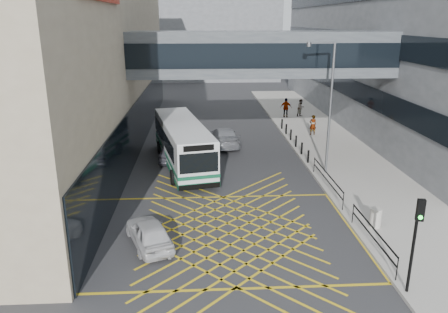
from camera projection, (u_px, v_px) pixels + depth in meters
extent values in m
plane|color=#333335|center=(229.00, 233.00, 20.81)|extent=(120.00, 120.00, 0.00)
cube|color=black|center=(142.00, 120.00, 35.13)|extent=(0.10, 41.50, 4.00)
cube|color=black|center=(333.00, 80.00, 43.12)|extent=(0.10, 43.50, 1.60)
cube|color=black|center=(336.00, 39.00, 41.92)|extent=(0.10, 43.50, 1.60)
cube|color=slate|center=(194.00, 24.00, 75.15)|extent=(28.00, 16.00, 18.00)
cube|color=#4A4F54|center=(261.00, 54.00, 30.15)|extent=(20.00, 4.00, 3.00)
cube|color=black|center=(265.00, 56.00, 28.23)|extent=(19.50, 0.06, 1.60)
cube|color=black|center=(257.00, 52.00, 32.08)|extent=(19.50, 0.06, 1.60)
cube|color=#AAA49C|center=(326.00, 144.00, 35.56)|extent=(6.00, 54.00, 0.16)
cube|color=gold|center=(229.00, 233.00, 20.81)|extent=(12.00, 9.00, 0.01)
cube|color=silver|center=(183.00, 142.00, 29.99)|extent=(4.64, 11.13, 2.67)
cube|color=#0F4C32|center=(183.00, 159.00, 30.34)|extent=(4.68, 11.18, 0.34)
cube|color=#0F4C32|center=(183.00, 151.00, 30.18)|extent=(4.70, 11.18, 0.22)
cube|color=black|center=(181.00, 135.00, 30.43)|extent=(4.41, 9.79, 1.04)
cube|color=black|center=(199.00, 163.00, 24.93)|extent=(2.24, 0.54, 1.18)
cube|color=black|center=(199.00, 148.00, 24.65)|extent=(1.75, 0.42, 0.35)
cube|color=silver|center=(182.00, 123.00, 29.59)|extent=(4.60, 11.03, 0.10)
cube|color=black|center=(199.00, 186.00, 25.34)|extent=(2.44, 0.60, 0.30)
cube|color=black|center=(172.00, 139.00, 35.35)|extent=(2.44, 0.60, 0.30)
cylinder|color=black|center=(173.00, 177.00, 26.76)|extent=(0.47, 1.02, 0.99)
cylinder|color=black|center=(213.00, 174.00, 27.38)|extent=(0.47, 1.02, 0.99)
cylinder|color=black|center=(160.00, 148.00, 32.95)|extent=(0.47, 1.02, 0.99)
cylinder|color=black|center=(192.00, 145.00, 33.56)|extent=(0.47, 1.02, 0.99)
imported|color=silver|center=(149.00, 232.00, 19.55)|extent=(3.01, 4.39, 1.29)
imported|color=black|center=(176.00, 152.00, 31.29)|extent=(2.59, 4.47, 1.32)
imported|color=gray|center=(224.00, 136.00, 35.11)|extent=(2.63, 5.19, 1.55)
cylinder|color=black|center=(412.00, 253.00, 15.65)|extent=(0.13, 0.13, 3.18)
cube|color=black|center=(421.00, 210.00, 14.93)|extent=(0.29, 0.21, 0.79)
sphere|color=#19E533|center=(420.00, 217.00, 14.91)|extent=(0.17, 0.17, 0.15)
cylinder|color=slate|center=(330.00, 110.00, 27.51)|extent=(0.18, 0.18, 8.26)
cube|color=slate|center=(322.00, 43.00, 26.13)|extent=(1.65, 0.31, 0.10)
cylinder|color=slate|center=(309.00, 44.00, 26.01)|extent=(0.32, 0.32, 0.26)
cylinder|color=#ADA89E|center=(376.00, 218.00, 21.01)|extent=(0.55, 0.55, 0.95)
cube|color=black|center=(373.00, 228.00, 18.91)|extent=(0.05, 5.00, 0.05)
cube|color=black|center=(372.00, 237.00, 19.03)|extent=(0.05, 5.00, 0.05)
cube|color=black|center=(328.00, 174.00, 25.57)|extent=(0.05, 6.00, 0.05)
cube|color=black|center=(327.00, 180.00, 25.69)|extent=(0.05, 6.00, 0.05)
cylinder|color=black|center=(397.00, 269.00, 16.66)|extent=(0.04, 0.04, 1.00)
cylinder|color=black|center=(353.00, 213.00, 21.42)|extent=(0.04, 0.04, 1.00)
cylinder|color=black|center=(343.00, 201.00, 22.85)|extent=(0.04, 0.04, 1.00)
cylinder|color=black|center=(314.00, 165.00, 28.57)|extent=(0.04, 0.04, 1.00)
cylinder|color=black|center=(308.00, 156.00, 30.49)|extent=(0.14, 0.14, 0.90)
cylinder|color=black|center=(302.00, 148.00, 32.40)|extent=(0.14, 0.14, 0.90)
cylinder|color=black|center=(296.00, 141.00, 34.30)|extent=(0.14, 0.14, 0.90)
cylinder|color=black|center=(291.00, 135.00, 36.21)|extent=(0.14, 0.14, 0.90)
cylinder|color=black|center=(286.00, 129.00, 38.11)|extent=(0.14, 0.14, 0.90)
cylinder|color=black|center=(282.00, 124.00, 40.02)|extent=(0.14, 0.14, 0.90)
imported|color=gray|center=(313.00, 125.00, 37.82)|extent=(0.75, 0.58, 1.73)
imported|color=gray|center=(301.00, 108.00, 44.98)|extent=(1.00, 0.88, 1.77)
imported|color=gray|center=(286.00, 108.00, 44.52)|extent=(1.27, 0.83, 1.97)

